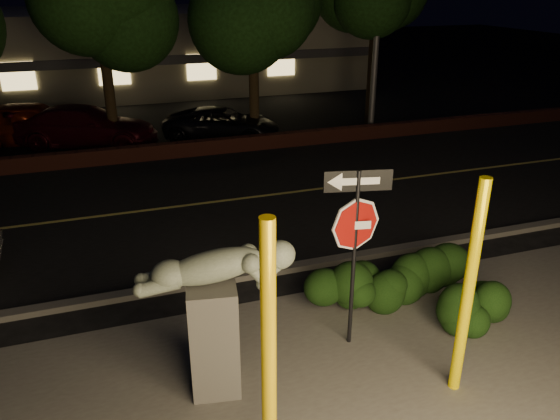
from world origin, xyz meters
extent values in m
plane|color=black|center=(0.00, 10.00, 0.00)|extent=(90.00, 90.00, 0.00)
cube|color=#4C4944|center=(0.00, -1.00, 0.01)|extent=(14.00, 6.00, 0.02)
cube|color=black|center=(0.00, 7.00, 0.01)|extent=(80.00, 8.00, 0.01)
cube|color=#B1A146|center=(0.00, 7.00, 0.02)|extent=(80.00, 0.12, 0.00)
cube|color=#4C4944|center=(0.00, 2.90, 0.06)|extent=(80.00, 0.25, 0.12)
cube|color=#471D16|center=(0.00, 11.30, 0.25)|extent=(40.00, 0.35, 0.50)
cube|color=black|center=(0.00, 17.00, 0.01)|extent=(40.00, 12.00, 0.01)
cube|color=#726E5B|center=(0.00, 25.00, 2.00)|extent=(22.00, 10.00, 4.00)
cube|color=#333338|center=(0.00, 19.90, 2.00)|extent=(22.00, 0.20, 0.40)
cube|color=#FFD87F|center=(-6.00, 19.95, 1.60)|extent=(1.40, 0.08, 1.20)
cube|color=#FFD87F|center=(-2.00, 19.95, 1.60)|extent=(1.40, 0.08, 1.20)
cube|color=#FFD87F|center=(2.00, 19.95, 1.60)|extent=(1.40, 0.08, 1.20)
cube|color=#FFD87F|center=(6.00, 19.95, 1.60)|extent=(1.40, 0.08, 1.20)
cylinder|color=black|center=(-2.50, 13.20, 2.12)|extent=(0.36, 0.36, 4.25)
cylinder|color=black|center=(2.50, 12.80, 2.00)|extent=(0.36, 0.36, 4.00)
cylinder|color=black|center=(7.50, 13.30, 1.95)|extent=(0.36, 0.36, 3.90)
cylinder|color=yellow|center=(-1.60, -1.72, 1.70)|extent=(0.17, 0.17, 3.40)
cylinder|color=#FFE100|center=(1.41, -1.11, 1.62)|extent=(0.16, 0.16, 3.24)
cylinder|color=black|center=(0.43, 0.34, 1.48)|extent=(0.06, 0.06, 2.97)
cube|color=white|center=(0.43, 0.34, 2.12)|extent=(0.44, 0.13, 0.13)
cube|color=black|center=(0.43, 0.34, 2.81)|extent=(0.99, 0.24, 0.32)
cube|color=white|center=(0.43, 0.34, 2.81)|extent=(0.63, 0.16, 0.13)
cube|color=#4C4944|center=(-1.86, 0.00, 0.86)|extent=(0.77, 0.77, 1.72)
sphere|color=slate|center=(-0.94, -0.16, 2.10)|extent=(0.40, 0.40, 0.40)
ellipsoid|color=black|center=(0.91, 1.18, 0.49)|extent=(2.04, 1.28, 0.98)
ellipsoid|color=black|center=(2.38, 1.20, 0.53)|extent=(1.67, 0.98, 1.05)
ellipsoid|color=black|center=(2.68, 0.08, 0.46)|extent=(1.42, 0.99, 0.92)
imported|color=#6A1908|center=(-5.17, 14.43, 0.78)|extent=(4.79, 2.53, 1.55)
imported|color=#3A0912|center=(-3.39, 13.61, 0.71)|extent=(5.25, 3.57, 1.41)
imported|color=black|center=(1.30, 12.95, 0.58)|extent=(4.59, 3.43, 1.16)
camera|label=1|loc=(-3.02, -6.26, 5.50)|focal=35.00mm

